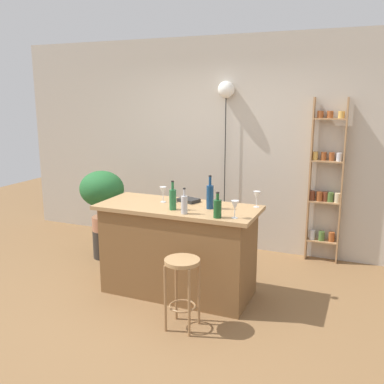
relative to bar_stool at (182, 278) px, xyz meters
name	(u,v)px	position (x,y,z in m)	size (l,w,h in m)	color
ground	(166,304)	(-0.33, 0.34, -0.48)	(12.00, 12.00, 0.00)	brown
back_wall	(229,145)	(-0.33, 2.29, 0.92)	(6.40, 0.10, 2.80)	#BCB2A3
kitchen_counter	(178,249)	(-0.33, 0.64, 0.00)	(1.65, 0.71, 0.94)	brown
bar_stool	(182,278)	(0.00, 0.00, 0.00)	(0.31, 0.31, 0.65)	#997047
spice_shelf	(326,183)	(0.96, 2.16, 0.52)	(0.40, 0.12, 2.03)	tan
plant_stool	(104,244)	(-1.63, 1.20, -0.30)	(0.29, 0.29, 0.36)	#2D2823
potted_plant	(102,192)	(-1.63, 1.20, 0.38)	(0.57, 0.51, 0.77)	#A86B4C
bottle_soda_blue	(173,199)	(-0.31, 0.49, 0.58)	(0.07, 0.07, 0.29)	#236638
bottle_vinegar	(217,208)	(0.18, 0.39, 0.56)	(0.07, 0.07, 0.24)	#194C23
bottle_spirits_clear	(184,204)	(-0.15, 0.39, 0.56)	(0.06, 0.06, 0.25)	#B2B2B7
bottle_olive_oil	(210,196)	(0.01, 0.66, 0.59)	(0.07, 0.07, 0.34)	navy
wine_glass_left	(163,191)	(-0.54, 0.73, 0.58)	(0.07, 0.07, 0.16)	silver
wine_glass_center	(257,196)	(0.42, 0.90, 0.58)	(0.07, 0.07, 0.16)	silver
wine_glass_right	(235,206)	(0.34, 0.43, 0.58)	(0.07, 0.07, 0.16)	silver
cookbook	(189,200)	(-0.30, 0.84, 0.48)	(0.21, 0.15, 0.04)	black
pendant_globe_light	(226,92)	(-0.34, 2.18, 1.61)	(0.22, 0.22, 2.23)	black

